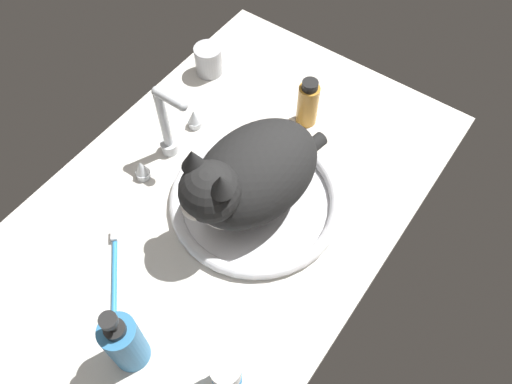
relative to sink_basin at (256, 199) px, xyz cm
name	(u,v)px	position (x,y,z in cm)	size (l,w,h in cm)	color
countertop	(225,204)	(-3.43, 5.69, -2.67)	(104.96, 68.31, 3.00)	silver
sink_basin	(256,199)	(0.00, 0.00, 0.00)	(36.14, 36.14, 2.65)	white
faucet	(168,130)	(0.00, 23.14, 6.30)	(20.86, 9.54, 19.78)	silver
cat	(248,177)	(-2.16, 0.40, 10.43)	(37.28, 23.96, 21.80)	black
amber_bottle	(308,103)	(25.18, 3.70, 4.66)	(4.80, 4.80, 12.38)	gold
metal_jar	(209,60)	(24.71, 32.11, 2.57)	(6.80, 6.80, 7.45)	#B2B5BA
soap_pump_bottle	(125,342)	(-38.35, -0.78, 5.98)	(6.30, 6.30, 18.71)	teal
pill_bottle	(227,376)	(-32.29, -17.23, 3.16)	(5.16, 5.16, 9.33)	white
toothbrush	(114,269)	(-28.63, 13.12, -0.56)	(13.99, 13.39, 1.70)	#338CD1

